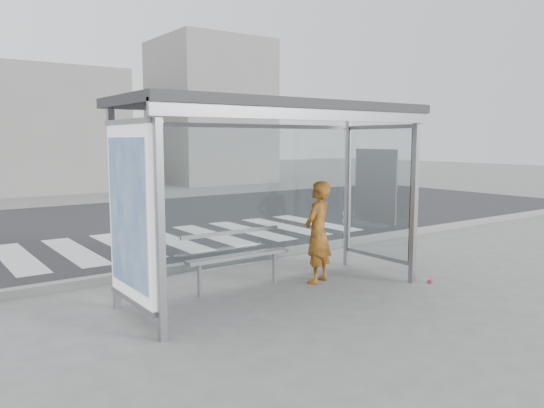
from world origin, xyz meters
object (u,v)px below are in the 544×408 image
at_px(person, 318,232).
at_px(bench, 237,255).
at_px(bus_shelter, 251,150).
at_px(soda_can, 430,281).

relative_size(person, bench, 0.95).
xyz_separation_m(bus_shelter, person, (1.23, 0.07, -1.22)).
bearing_deg(soda_can, person, 143.12).
xyz_separation_m(bench, soda_can, (2.52, -1.38, -0.47)).
height_order(person, bench, person).
height_order(bus_shelter, person, bus_shelter).
xyz_separation_m(person, soda_can, (1.34, -1.01, -0.73)).
bearing_deg(soda_can, bench, 151.27).
distance_m(bus_shelter, person, 1.73).
xyz_separation_m(person, bench, (-1.17, 0.37, -0.26)).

